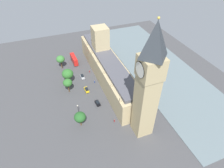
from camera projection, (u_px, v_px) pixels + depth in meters
The scene contains 17 objects.
ground_plane at pixel (105, 79), 110.66m from camera, with size 139.84×139.84×0.00m, color #424244.
river_thames at pixel (157, 67), 120.36m from camera, with size 38.07×125.86×0.25m, color slate.
parliament_building at pixel (107, 66), 107.62m from camera, with size 13.15×69.84×26.35m.
clock_tower at pixel (148, 85), 66.69m from camera, with size 8.06×8.06×49.80m.
double_decker_bus_by_river_gate at pixel (74, 59), 122.42m from camera, with size 3.08×10.62×4.75m.
car_silver_far_end at pixel (82, 77), 111.07m from camera, with size 2.02×4.47×1.74m.
car_yellow_cab_kerbside at pixel (87, 90), 102.10m from camera, with size 2.01×4.69×1.74m.
car_black_under_trees at pixel (98, 103), 94.40m from camera, with size 2.20×4.14×1.74m.
pedestrian_leading at pixel (114, 121), 85.93m from camera, with size 0.64×0.56×1.59m.
pedestrian_near_tower at pixel (95, 82), 107.68m from camera, with size 0.70×0.70×1.72m.
pedestrian_corner at pixel (89, 71), 115.48m from camera, with size 0.64×0.59×1.50m.
plane_tree_trailing at pixel (68, 74), 103.41m from camera, with size 6.15×6.15×9.31m.
plane_tree_midblock at pixel (80, 117), 81.52m from camera, with size 5.10×5.10×7.62m.
plane_tree_opposite_hall at pixel (60, 59), 114.92m from camera, with size 5.06×5.06×8.88m.
plane_tree_slot_10 at pixel (68, 83), 98.21m from camera, with size 4.78×4.78×8.32m.
street_lamp_slot_11 at pixel (62, 63), 116.31m from camera, with size 0.56×0.56×6.02m.
street_lamp_slot_12 at pixel (78, 108), 87.06m from camera, with size 0.56×0.56×6.17m.
Camera 1 is at (27.54, 82.62, 68.46)m, focal length 30.39 mm.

